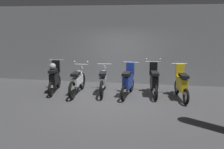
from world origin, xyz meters
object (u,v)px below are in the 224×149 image
at_px(motorbike_slot_0, 55,77).
at_px(motorbike_slot_4, 154,81).
at_px(motorbike_slot_1, 78,81).
at_px(motorbike_slot_2, 103,80).
at_px(motorbike_slot_3, 128,82).
at_px(motorbike_slot_5, 181,84).

distance_m(motorbike_slot_0, motorbike_slot_4, 3.72).
relative_size(motorbike_slot_0, motorbike_slot_1, 0.86).
distance_m(motorbike_slot_1, motorbike_slot_2, 0.95).
height_order(motorbike_slot_0, motorbike_slot_2, motorbike_slot_0).
bearing_deg(motorbike_slot_3, motorbike_slot_2, 168.70).
bearing_deg(motorbike_slot_4, motorbike_slot_1, -175.08).
height_order(motorbike_slot_3, motorbike_slot_5, same).
bearing_deg(motorbike_slot_5, motorbike_slot_3, 179.05).
xyz_separation_m(motorbike_slot_3, motorbike_slot_4, (0.92, 0.22, 0.00)).
bearing_deg(motorbike_slot_0, motorbike_slot_5, -1.32).
xyz_separation_m(motorbike_slot_2, motorbike_slot_5, (2.79, -0.22, 0.03)).
bearing_deg(motorbike_slot_1, motorbike_slot_0, 174.06).
distance_m(motorbike_slot_3, motorbike_slot_5, 1.85).
relative_size(motorbike_slot_1, motorbike_slot_4, 1.16).
distance_m(motorbike_slot_0, motorbike_slot_5, 4.65).
xyz_separation_m(motorbike_slot_2, motorbike_slot_4, (1.86, 0.03, 0.04)).
xyz_separation_m(motorbike_slot_0, motorbike_slot_4, (3.72, 0.14, -0.04)).
height_order(motorbike_slot_0, motorbike_slot_5, same).
distance_m(motorbike_slot_2, motorbike_slot_5, 2.80).
distance_m(motorbike_slot_1, motorbike_slot_3, 1.87).
bearing_deg(motorbike_slot_2, motorbike_slot_3, -11.30).
bearing_deg(motorbike_slot_4, motorbike_slot_3, -166.58).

